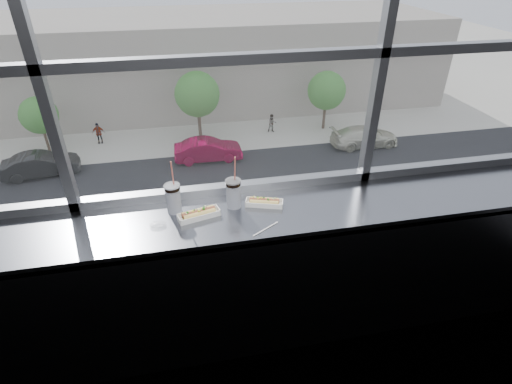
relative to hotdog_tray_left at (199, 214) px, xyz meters
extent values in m
plane|color=black|center=(0.22, 0.26, -0.58)|extent=(6.00, 0.00, 6.00)
plane|color=silver|center=(0.22, 0.28, 1.17)|extent=(6.00, 0.00, 6.00)
cube|color=gray|center=(0.22, -0.01, -0.06)|extent=(6.00, 0.55, 0.06)
cube|color=gray|center=(0.22, -0.27, -0.58)|extent=(6.00, 0.04, 1.04)
cube|color=white|center=(0.00, 0.00, -0.02)|extent=(0.28, 0.15, 0.01)
cube|color=white|center=(0.00, 0.00, -0.01)|extent=(0.28, 0.15, 0.04)
cylinder|color=#DBBA5E|center=(0.00, 0.00, 0.00)|extent=(0.21, 0.09, 0.04)
cylinder|color=brown|center=(0.00, 0.00, 0.01)|extent=(0.21, 0.08, 0.03)
cube|color=white|center=(0.43, 0.05, -0.02)|extent=(0.26, 0.15, 0.01)
cube|color=white|center=(0.43, 0.05, -0.01)|extent=(0.26, 0.15, 0.03)
cylinder|color=#DBBA5E|center=(0.43, 0.05, 0.00)|extent=(0.19, 0.10, 0.04)
cylinder|color=brown|center=(0.43, 0.05, 0.01)|extent=(0.20, 0.09, 0.03)
cylinder|color=white|center=(-0.15, 0.10, 0.07)|extent=(0.09, 0.09, 0.19)
cylinder|color=black|center=(-0.15, 0.10, 0.15)|extent=(0.10, 0.10, 0.02)
cylinder|color=silver|center=(-0.15, 0.10, 0.17)|extent=(0.10, 0.10, 0.01)
cylinder|color=#D26454|center=(-0.13, 0.09, 0.25)|extent=(0.01, 0.05, 0.20)
cylinder|color=white|center=(0.23, 0.08, 0.07)|extent=(0.09, 0.09, 0.19)
cylinder|color=black|center=(0.23, 0.08, 0.15)|extent=(0.10, 0.10, 0.02)
cylinder|color=silver|center=(0.23, 0.08, 0.17)|extent=(0.10, 0.10, 0.01)
cylinder|color=#D26454|center=(0.25, 0.07, 0.25)|extent=(0.01, 0.05, 0.20)
cylinder|color=white|center=(0.38, -0.21, -0.02)|extent=(0.18, 0.11, 0.01)
ellipsoid|color=silver|center=(-0.25, -0.04, -0.01)|extent=(0.10, 0.07, 0.02)
plane|color=beige|center=(0.22, 43.76, -12.13)|extent=(120.00, 120.00, 0.00)
cube|color=beige|center=(0.22, 7.26, -12.11)|extent=(50.00, 14.00, 0.04)
cube|color=black|center=(0.22, 20.26, -12.10)|extent=(80.00, 10.00, 0.06)
cube|color=beige|center=(0.22, 28.26, -12.11)|extent=(80.00, 6.00, 0.04)
cube|color=gray|center=(0.22, 38.26, -8.13)|extent=(50.00, 14.00, 8.00)
imported|color=black|center=(-9.60, 24.26, -11.00)|extent=(3.54, 6.72, 2.14)
imported|color=beige|center=(13.93, 24.26, -11.04)|extent=(2.59, 6.17, 2.05)
imported|color=#AC0036|center=(1.75, 24.26, -11.00)|extent=(2.77, 6.45, 2.14)
imported|color=#B9B69D|center=(7.12, 16.26, -11.03)|extent=(3.15, 6.45, 2.08)
imported|color=maroon|center=(0.88, 16.26, -10.98)|extent=(3.05, 6.67, 2.18)
imported|color=#66605B|center=(7.50, 28.36, -11.16)|extent=(0.82, 0.62, 1.85)
imported|color=#66605B|center=(-6.45, 28.97, -11.08)|extent=(0.90, 0.67, 2.02)
cylinder|color=#47382B|center=(-10.11, 28.26, -11.10)|extent=(0.21, 0.21, 2.05)
sphere|color=#448E36|center=(-10.11, 28.26, -9.22)|extent=(2.73, 2.73, 2.73)
cylinder|color=#47382B|center=(1.49, 28.26, -10.81)|extent=(0.26, 0.26, 2.63)
sphere|color=#448E36|center=(1.49, 28.26, -8.41)|extent=(3.50, 3.50, 3.50)
cylinder|color=#47382B|center=(12.02, 28.26, -10.95)|extent=(0.24, 0.24, 2.36)
sphere|color=#448E36|center=(12.02, 28.26, -8.78)|extent=(3.15, 3.15, 3.15)
camera|label=1|loc=(-0.06, -2.08, 1.44)|focal=28.00mm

